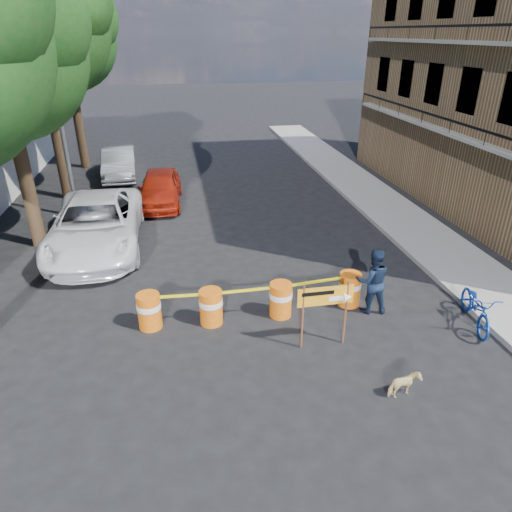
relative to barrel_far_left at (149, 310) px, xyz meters
name	(u,v)px	position (x,y,z in m)	size (l,w,h in m)	color
ground	(284,350)	(2.99, -1.46, -0.47)	(120.00, 120.00, 0.00)	black
sidewalk_east	(412,228)	(9.19, 4.54, -0.40)	(2.40, 40.00, 0.15)	gray
tree_mid_b	(37,24)	(-3.74, 10.54, 6.24)	(5.67, 5.40, 9.62)	#332316
tree_far	(66,38)	(-3.75, 15.54, 5.74)	(5.04, 4.80, 8.84)	#332316
streetlamp	(58,99)	(-2.94, 8.04, 3.90)	(1.25, 0.18, 8.00)	gray
barrel_far_left	(149,310)	(0.00, 0.00, 0.00)	(0.58, 0.58, 0.90)	#CF510C
barrel_mid_left	(211,306)	(1.47, -0.09, 0.00)	(0.58, 0.58, 0.90)	#CF510C
barrel_mid_right	(281,299)	(3.22, -0.06, 0.00)	(0.58, 0.58, 0.90)	#CF510C
barrel_far_right	(350,288)	(5.10, 0.13, 0.00)	(0.58, 0.58, 0.90)	#CF510C
detour_sign	(332,301)	(4.03, -1.45, 0.71)	(1.27, 0.24, 1.63)	#592D19
pedestrian	(373,281)	(5.52, -0.26, 0.40)	(0.84, 0.66, 1.73)	#111C33
bicycle	(480,291)	(7.79, -1.29, 0.47)	(0.65, 0.98, 1.87)	#143FA7
dog	(404,385)	(4.95, -3.29, -0.20)	(0.29, 0.64, 0.54)	#E9CF85
suv_white	(96,224)	(-1.81, 4.94, 0.36)	(2.76, 6.00, 1.67)	white
sedan_red	(160,188)	(0.19, 8.97, 0.23)	(1.66, 4.12, 1.40)	#A6200D
sedan_silver	(119,163)	(-1.81, 13.30, 0.24)	(1.50, 4.29, 1.41)	#A5A8AC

